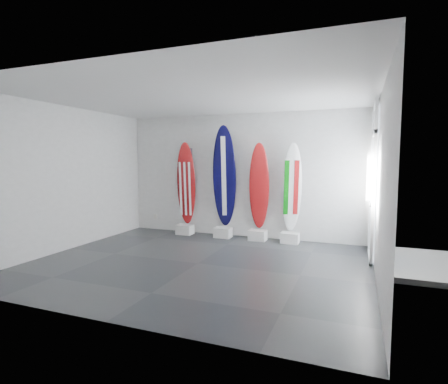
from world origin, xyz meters
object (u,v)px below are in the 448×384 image
at_px(surfboard_usa, 186,184).
at_px(surfboard_italy, 292,188).
at_px(surfboard_navy, 224,177).
at_px(surfboard_swiss, 259,187).

xyz_separation_m(surfboard_usa, surfboard_italy, (2.68, 0.00, -0.03)).
bearing_deg(surfboard_navy, surfboard_swiss, -13.46).
distance_m(surfboard_navy, surfboard_italy, 1.65).
distance_m(surfboard_usa, surfboard_italy, 2.68).
relative_size(surfboard_navy, surfboard_swiss, 1.20).
bearing_deg(surfboard_usa, surfboard_italy, -13.54).
bearing_deg(surfboard_navy, surfboard_usa, 166.54).
bearing_deg(surfboard_swiss, surfboard_usa, 167.24).
bearing_deg(surfboard_navy, surfboard_italy, -13.46).
bearing_deg(surfboard_swiss, surfboard_italy, -12.76).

